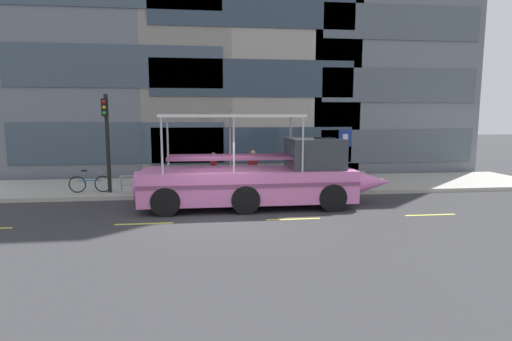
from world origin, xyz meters
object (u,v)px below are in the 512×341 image
traffic_light_pole (107,134)px  pedestrian_mid_right (214,167)px  pedestrian_near_bow (322,164)px  parking_sign (345,148)px  duck_tour_boat (263,178)px  leaned_bicycle (90,184)px  pedestrian_mid_left (253,165)px

traffic_light_pole → pedestrian_mid_right: bearing=5.3°
pedestrian_near_bow → parking_sign: bearing=-28.6°
parking_sign → pedestrian_mid_right: bearing=178.6°
traffic_light_pole → pedestrian_near_bow: bearing=4.6°
traffic_light_pole → duck_tour_boat: (6.17, -2.64, -1.57)m
leaned_bicycle → pedestrian_near_bow: (10.21, 0.63, 0.62)m
leaned_bicycle → pedestrian_mid_right: (5.19, 0.28, 0.60)m
parking_sign → pedestrian_near_bow: 1.30m
parking_sign → pedestrian_mid_left: size_ratio=1.56×
pedestrian_near_bow → pedestrian_mid_left: 3.21m
traffic_light_pole → duck_tour_boat: bearing=-23.1°
leaned_bicycle → duck_tour_boat: bearing=-21.7°
traffic_light_pole → leaned_bicycle: traffic_light_pole is taller
pedestrian_near_bow → pedestrian_mid_right: (-5.01, -0.35, -0.02)m
leaned_bicycle → parking_sign: bearing=0.7°
traffic_light_pole → leaned_bicycle: bearing=170.6°
pedestrian_mid_left → traffic_light_pole: bearing=-172.3°
pedestrian_mid_right → traffic_light_pole: bearing=-174.7°
duck_tour_boat → pedestrian_mid_right: bearing=120.4°
traffic_light_pole → pedestrian_mid_left: bearing=7.7°
traffic_light_pole → parking_sign: traffic_light_pole is taller
traffic_light_pole → duck_tour_boat: traffic_light_pole is taller
pedestrian_mid_left → pedestrian_mid_right: size_ratio=1.03×
pedestrian_near_bow → pedestrian_mid_right: pedestrian_near_bow is taller
parking_sign → leaned_bicycle: bearing=-179.3°
leaned_bicycle → pedestrian_mid_left: pedestrian_mid_left is taller
pedestrian_mid_left → duck_tour_boat: bearing=-90.3°
duck_tour_boat → traffic_light_pole: bearing=156.9°
duck_tour_boat → leaned_bicycle: bearing=158.3°
pedestrian_near_bow → duck_tour_boat: bearing=-133.5°
duck_tour_boat → pedestrian_mid_right: duck_tour_boat is taller
parking_sign → duck_tour_boat: duck_tour_boat is taller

